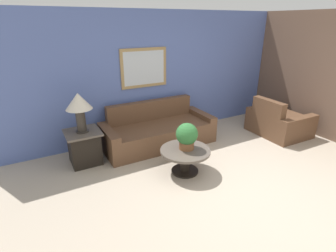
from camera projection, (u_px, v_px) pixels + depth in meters
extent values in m
plane|color=tan|center=(255.00, 189.00, 3.98)|extent=(20.00, 20.00, 0.00)
cube|color=#5166A8|center=(169.00, 74.00, 5.68)|extent=(7.46, 0.06, 2.60)
cube|color=#997A4C|center=(144.00, 68.00, 5.29)|extent=(1.00, 0.03, 0.79)
cube|color=#B2BCC6|center=(144.00, 68.00, 5.28)|extent=(0.88, 0.01, 0.67)
cube|color=brown|center=(307.00, 73.00, 5.82)|extent=(0.06, 4.66, 2.60)
cube|color=brown|center=(159.00, 135.00, 5.35)|extent=(1.88, 0.93, 0.44)
cube|color=brown|center=(150.00, 110.00, 5.51)|extent=(1.88, 0.16, 0.40)
cube|color=brown|center=(109.00, 143.00, 4.87)|extent=(0.18, 0.93, 0.54)
cube|color=brown|center=(200.00, 123.00, 5.80)|extent=(0.18, 0.93, 0.54)
cube|color=brown|center=(279.00, 124.00, 5.88)|extent=(1.00, 0.81, 0.44)
cube|color=brown|center=(269.00, 109.00, 5.55)|extent=(0.18, 0.79, 0.40)
cube|color=brown|center=(298.00, 130.00, 5.47)|extent=(0.99, 0.21, 0.54)
cube|color=brown|center=(263.00, 116.00, 6.26)|extent=(0.99, 0.21, 0.54)
cylinder|color=black|center=(185.00, 171.00, 4.45)|extent=(0.46, 0.46, 0.03)
cylinder|color=black|center=(185.00, 161.00, 4.38)|extent=(0.15, 0.15, 0.35)
cylinder|color=brown|center=(185.00, 151.00, 4.30)|extent=(0.83, 0.83, 0.04)
cube|color=black|center=(85.00, 148.00, 4.64)|extent=(0.50, 0.50, 0.57)
cube|color=brown|center=(82.00, 133.00, 4.53)|extent=(0.59, 0.59, 0.03)
cylinder|color=#2D2823|center=(82.00, 131.00, 4.52)|extent=(0.22, 0.22, 0.02)
cylinder|color=#2D2823|center=(81.00, 120.00, 4.44)|extent=(0.16, 0.16, 0.39)
cone|color=beige|center=(78.00, 101.00, 4.32)|extent=(0.44, 0.44, 0.27)
cylinder|color=brown|center=(187.00, 145.00, 4.31)|extent=(0.25, 0.25, 0.13)
sphere|color=#2D6B33|center=(187.00, 134.00, 4.23)|extent=(0.36, 0.36, 0.36)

